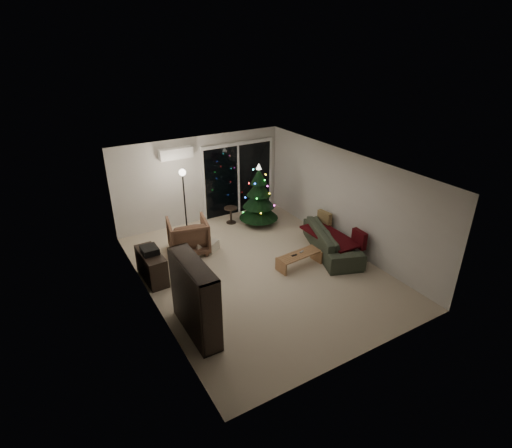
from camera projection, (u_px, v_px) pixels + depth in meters
The scene contains 18 objects.
room at pixel (245, 205), 10.29m from camera, with size 6.50×7.51×2.60m.
bookshelf at pixel (185, 301), 7.06m from camera, with size 0.37×1.47×1.47m, color black, non-canonical shape.
media_cabinet at pixel (152, 266), 8.89m from camera, with size 0.40×1.07×0.67m, color black.
stereo at pixel (150, 250), 8.71m from camera, with size 0.34×0.40×0.14m, color black.
armchair at pixel (188, 236), 9.98m from camera, with size 0.95×0.97×0.89m, color brown.
ottoman at pixel (199, 244), 10.08m from camera, with size 0.46×0.46×0.41m, color beige.
cardboard_box_a at pixel (185, 276), 8.88m from camera, with size 0.37×0.28×0.27m, color beige.
cardboard_box_b at pixel (211, 246), 10.16m from camera, with size 0.37×0.28×0.26m, color beige.
side_table at pixel (231, 215), 11.60m from camera, with size 0.38×0.38×0.48m, color black.
floor_lamp at pixel (185, 205), 10.46m from camera, with size 0.30×0.30×1.88m, color black.
sofa at pixel (332, 240), 10.03m from camera, with size 2.21×0.87×0.65m, color #34402E.
sofa_throw at pixel (330, 236), 9.92m from camera, with size 0.69×1.60×0.05m, color #3B0712.
cushion_a at pixel (324, 219), 10.53m from camera, with size 0.13×0.43×0.43m, color olive.
cushion_b at pixel (359, 239), 9.52m from camera, with size 0.13×0.43×0.43m, color #3B0712.
coffee_table at pixel (299, 260), 9.43m from camera, with size 1.09×0.38×0.35m, color #A9754C, non-canonical shape.
remote_a at pixel (294, 255), 9.28m from camera, with size 0.14×0.04×0.02m, color black.
remote_b at pixel (302, 252), 9.43m from camera, with size 0.13×0.04×0.02m, color slate.
christmas_tree at pixel (259, 195), 11.24m from camera, with size 1.12×1.12×1.81m, color black.
Camera 1 is at (-4.10, -6.85, 5.02)m, focal length 28.00 mm.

